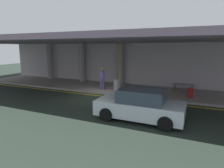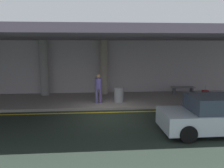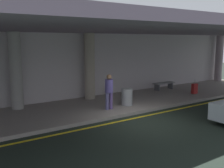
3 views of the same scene
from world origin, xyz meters
The scene contains 12 objects.
ground_plane centered at (0.00, 0.00, 0.00)m, with size 60.00×60.00×0.00m, color #202A22.
sidewalk centered at (0.00, 3.10, 0.07)m, with size 26.00×4.20×0.15m, color gray.
lane_stripe_yellow centered at (0.00, 0.59, 0.00)m, with size 26.00×0.14×0.01m, color yellow.
support_column_left_mid centered at (-4.00, 4.68, 1.97)m, with size 0.58×0.58×3.65m, color gray.
support_column_center centered at (0.00, 4.68, 1.97)m, with size 0.58×0.58×3.65m, color gray.
ceiling_overhang centered at (0.00, 2.60, 3.95)m, with size 28.00×13.20×0.30m, color slate.
terminal_back_wall centered at (0.00, 5.35, 1.90)m, with size 26.00×0.30×3.80m, color #B4AAAF.
car_silver centered at (3.96, -2.63, 0.71)m, with size 4.10×1.92×1.50m.
traveler_with_luggage centered at (-0.46, 2.06, 1.11)m, with size 0.38×0.38×1.68m.
suitcase_upright_primary centered at (6.01, 2.24, 0.46)m, with size 0.36×0.22×0.90m.
bench_metal centered at (5.43, 4.27, 0.50)m, with size 1.60×0.50×0.48m.
trash_bin_steel centered at (0.74, 2.22, 0.57)m, with size 0.56×0.56×0.85m, color gray.
Camera 2 is at (-0.76, -11.09, 3.40)m, focal length 37.35 mm.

